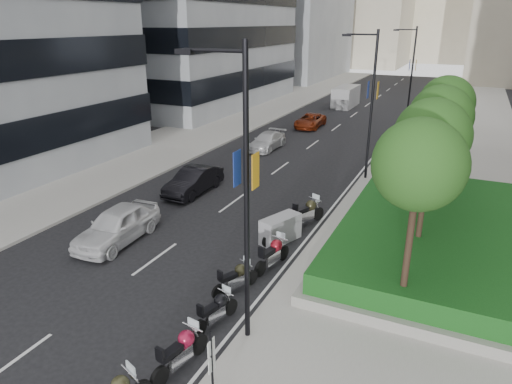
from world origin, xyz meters
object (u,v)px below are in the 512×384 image
Objects in this scene: motorcycle_1 at (181,351)px; car_c at (267,141)px; parking_sign at (212,367)px; motorcycle_2 at (216,310)px; delivery_van at (345,98)px; motorcycle_5 at (280,229)px; car_d at (310,121)px; motorcycle_4 at (273,254)px; lamp_post_2 at (410,71)px; lamp_post_1 at (370,99)px; car_a at (117,225)px; motorcycle_6 at (307,212)px; motorcycle_3 at (236,278)px; car_b at (194,181)px; lamp_post_0 at (241,187)px.

car_c is at bearing 27.30° from motorcycle_1.
parking_sign is 1.23× the size of motorcycle_2.
motorcycle_2 is (-0.11, 2.20, -0.06)m from motorcycle_1.
parking_sign reaches higher than delivery_van.
car_c is at bearing 46.98° from motorcycle_5.
parking_sign reaches higher than car_d.
lamp_post_2 is at bearing 9.98° from motorcycle_4.
lamp_post_2 is 30.89m from motorcycle_4.
car_c is at bearing 36.02° from motorcycle_4.
lamp_post_1 is 3.98× the size of motorcycle_1.
lamp_post_2 is at bearing 72.61° from car_a.
motorcycle_1 is 0.98× the size of motorcycle_6.
motorcycle_3 is at bearing -68.14° from car_c.
car_c is (-0.06, 10.76, -0.10)m from car_b.
motorcycle_5 is at bearing 102.32° from parking_sign.
lamp_post_0 is 1.00× the size of lamp_post_1.
motorcycle_2 is at bearing -91.79° from lamp_post_2.
car_d is (0.49, 19.60, -0.10)m from car_b.
lamp_post_1 is 11.29m from motorcycle_5.
motorcycle_2 is 4.24m from motorcycle_4.
car_d is at bearing 21.62° from motorcycle_1.
motorcycle_3 is (-0.42, 4.24, -0.05)m from motorcycle_1.
car_c is (-7.48, 23.18, 0.03)m from motorcycle_1.
motorcycle_6 is 8.94m from car_a.
motorcycle_2 is at bearing 12.16° from motorcycle_1.
motorcycle_4 is 0.51× the size of car_b.
parking_sign is 46.05m from delivery_van.
lamp_post_1 is 3.90× the size of motorcycle_6.
motorcycle_2 is 0.88× the size of motorcycle_6.
delivery_van reaches higher than motorcycle_2.
lamp_post_1 is at bearing 55.80° from car_a.
motorcycle_1 is at bearing 148.42° from parking_sign.
motorcycle_5 is at bearing -62.75° from car_c.
lamp_post_1 is 1.00× the size of lamp_post_2.
lamp_post_2 is at bearing 12.32° from motorcycle_2.
motorcycle_4 is at bearing 101.10° from lamp_post_0.
motorcycle_2 is 0.44× the size of car_d.
delivery_van is (-8.42, 45.28, -0.38)m from parking_sign.
car_a is (-6.68, -3.10, 0.20)m from motorcycle_5.
car_a reaches higher than car_d.
lamp_post_2 is 26.41m from motorcycle_6.
car_c reaches higher than car_d.
parking_sign is 0.46× the size of delivery_van.
motorcycle_1 is at bearing -155.65° from motorcycle_5.
lamp_post_2 is 38.18m from parking_sign.
car_b reaches higher than car_c.
motorcycle_5 is at bearing 24.84° from motorcycle_3.
motorcycle_6 is at bearing 8.87° from motorcycle_5.
lamp_post_2 reaches higher than motorcycle_4.
lamp_post_2 is 2.02× the size of car_b.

